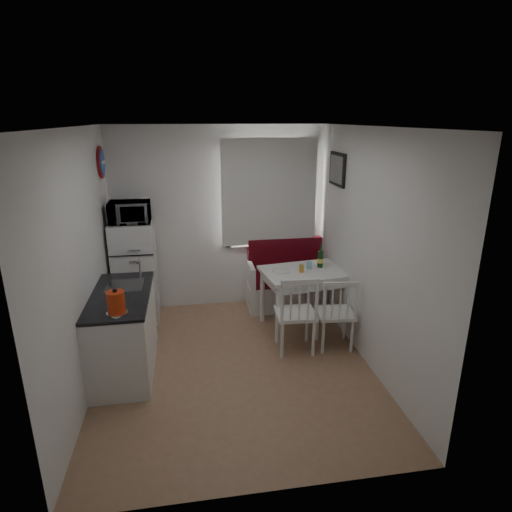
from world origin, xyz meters
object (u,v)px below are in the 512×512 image
(chair_right, at_px, (338,307))
(wine_bottle, at_px, (320,256))
(kettle, at_px, (116,303))
(dining_table, at_px, (304,277))
(kitchen_counter, at_px, (124,331))
(bench, at_px, (294,284))
(chair_left, at_px, (298,307))
(fridge, at_px, (136,272))
(microwave, at_px, (130,212))

(chair_right, height_order, wine_bottle, wine_bottle)
(kettle, bearing_deg, dining_table, 29.11)
(dining_table, height_order, kettle, kettle)
(kitchen_counter, bearing_deg, dining_table, 16.78)
(bench, relative_size, dining_table, 1.21)
(chair_left, bearing_deg, fridge, 150.07)
(wine_bottle, bearing_deg, dining_table, -157.64)
(chair_right, bearing_deg, fridge, 158.30)
(microwave, height_order, wine_bottle, microwave)
(kettle, bearing_deg, chair_right, 12.62)
(dining_table, bearing_deg, chair_left, -118.56)
(microwave, bearing_deg, chair_left, -31.78)
(kitchen_counter, relative_size, dining_table, 1.14)
(kitchen_counter, relative_size, microwave, 2.59)
(dining_table, distance_m, wine_bottle, 0.36)
(kitchen_counter, height_order, fridge, fridge)
(chair_left, height_order, fridge, fridge)
(chair_right, distance_m, microwave, 2.87)
(kitchen_counter, bearing_deg, fridge, 89.10)
(bench, distance_m, chair_left, 1.42)
(bench, distance_m, dining_table, 0.79)
(kitchen_counter, distance_m, wine_bottle, 2.61)
(kettle, bearing_deg, kitchen_counter, 95.28)
(dining_table, xyz_separation_m, fridge, (-2.19, 0.58, -0.01))
(bench, height_order, dining_table, bench)
(kitchen_counter, height_order, wine_bottle, kitchen_counter)
(chair_right, xyz_separation_m, microwave, (-2.43, 1.19, 0.96))
(kitchen_counter, xyz_separation_m, microwave, (0.02, 1.19, 1.07))
(microwave, distance_m, wine_bottle, 2.53)
(bench, bearing_deg, fridge, -177.13)
(chair_left, relative_size, fridge, 0.38)
(kitchen_counter, bearing_deg, kettle, -84.72)
(kitchen_counter, xyz_separation_m, kettle, (0.05, -0.54, 0.58))
(dining_table, relative_size, microwave, 2.26)
(microwave, bearing_deg, bench, 4.14)
(dining_table, relative_size, chair_right, 2.36)
(kitchen_counter, height_order, kettle, kettle)
(dining_table, distance_m, chair_right, 0.72)
(kitchen_counter, xyz_separation_m, fridge, (0.02, 1.24, 0.24))
(bench, bearing_deg, kitchen_counter, -149.03)
(kitchen_counter, distance_m, fridge, 1.27)
(kettle, bearing_deg, microwave, 90.99)
(chair_left, height_order, microwave, microwave)
(fridge, relative_size, microwave, 2.72)
(bench, relative_size, fridge, 1.01)
(bench, xyz_separation_m, chair_left, (-0.30, -1.36, 0.28))
(dining_table, relative_size, fridge, 0.83)
(chair_left, bearing_deg, microwave, 151.13)
(bench, bearing_deg, microwave, -175.86)
(kitchen_counter, height_order, bench, kitchen_counter)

